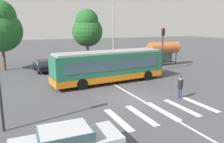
# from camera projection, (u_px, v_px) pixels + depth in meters

# --- Properties ---
(ground_plane) EXTENTS (160.00, 160.00, 0.00)m
(ground_plane) POSITION_uv_depth(u_px,v_px,m) (133.00, 99.00, 16.73)
(ground_plane) COLOR #47474C
(city_transit_bus) EXTENTS (11.42, 3.51, 3.06)m
(city_transit_bus) POSITION_uv_depth(u_px,v_px,m) (109.00, 66.00, 21.31)
(city_transit_bus) COLOR black
(city_transit_bus) RESTS_ON ground_plane
(pedestrian_crossing_street) EXTENTS (0.54, 0.40, 1.72)m
(pedestrian_crossing_street) POSITION_uv_depth(u_px,v_px,m) (180.00, 86.00, 16.57)
(pedestrian_crossing_street) COLOR #333856
(pedestrian_crossing_street) RESTS_ON ground_plane
(foreground_sedan) EXTENTS (4.53, 1.92, 1.35)m
(foreground_sedan) POSITION_uv_depth(u_px,v_px,m) (66.00, 141.00, 9.03)
(foreground_sedan) COLOR black
(foreground_sedan) RESTS_ON ground_plane
(parked_car_black) EXTENTS (2.11, 4.61, 1.35)m
(parked_car_black) POSITION_uv_depth(u_px,v_px,m) (44.00, 65.00, 26.65)
(parked_car_black) COLOR black
(parked_car_black) RESTS_ON ground_plane
(parked_car_teal) EXTENTS (2.10, 4.61, 1.35)m
(parked_car_teal) POSITION_uv_depth(u_px,v_px,m) (66.00, 64.00, 27.74)
(parked_car_teal) COLOR black
(parked_car_teal) RESTS_ON ground_plane
(parked_car_red) EXTENTS (2.17, 4.63, 1.35)m
(parked_car_red) POSITION_uv_depth(u_px,v_px,m) (86.00, 62.00, 29.33)
(parked_car_red) COLOR black
(parked_car_red) RESTS_ON ground_plane
(parked_car_charcoal) EXTENTS (2.03, 4.58, 1.35)m
(parked_car_charcoal) POSITION_uv_depth(u_px,v_px,m) (106.00, 61.00, 29.88)
(parked_car_charcoal) COLOR black
(parked_car_charcoal) RESTS_ON ground_plane
(traffic_light_far_corner) EXTENTS (0.33, 0.32, 5.14)m
(traffic_light_far_corner) POSITION_uv_depth(u_px,v_px,m) (163.00, 43.00, 26.84)
(traffic_light_far_corner) COLOR #28282B
(traffic_light_far_corner) RESTS_ON ground_plane
(bus_stop_shelter) EXTENTS (4.64, 1.54, 3.25)m
(bus_stop_shelter) POSITION_uv_depth(u_px,v_px,m) (163.00, 48.00, 30.29)
(bus_stop_shelter) COLOR #28282B
(bus_stop_shelter) RESTS_ON ground_plane
(twin_arm_street_lamp) EXTENTS (4.64, 0.32, 10.25)m
(twin_arm_street_lamp) POSITION_uv_depth(u_px,v_px,m) (113.00, 20.00, 27.78)
(twin_arm_street_lamp) COLOR #939399
(twin_arm_street_lamp) RESTS_ON ground_plane
(background_tree_left) EXTENTS (5.00, 5.00, 8.44)m
(background_tree_left) POSITION_uv_depth(u_px,v_px,m) (1.00, 27.00, 26.37)
(background_tree_left) COLOR brown
(background_tree_left) RESTS_ON ground_plane
(background_tree_right) EXTENTS (4.54, 4.54, 7.89)m
(background_tree_right) POSITION_uv_depth(u_px,v_px,m) (87.00, 28.00, 32.73)
(background_tree_right) COLOR brown
(background_tree_right) RESTS_ON ground_plane
(crosswalk_painted_stripes) EXTENTS (6.82, 3.39, 0.01)m
(crosswalk_painted_stripes) POSITION_uv_depth(u_px,v_px,m) (162.00, 111.00, 14.29)
(crosswalk_painted_stripes) COLOR silver
(crosswalk_painted_stripes) RESTS_ON ground_plane
(lane_center_line) EXTENTS (0.16, 24.00, 0.01)m
(lane_center_line) POSITION_uv_depth(u_px,v_px,m) (125.00, 91.00, 18.68)
(lane_center_line) COLOR silver
(lane_center_line) RESTS_ON ground_plane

